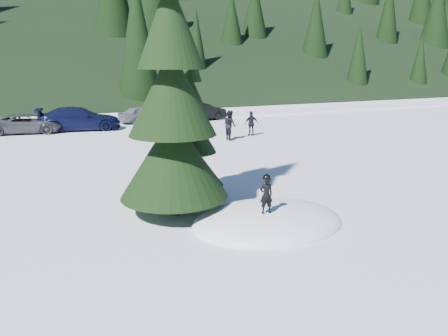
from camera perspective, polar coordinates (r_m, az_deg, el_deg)
name	(u,v)px	position (r m, az deg, el deg)	size (l,w,h in m)	color
ground	(268,223)	(12.62, 5.75, -7.15)	(200.00, 200.00, 0.00)	white
snow_mound	(268,223)	(12.62, 5.75, -7.15)	(4.48, 3.52, 0.96)	white
spruce_tall	(172,104)	(12.63, -6.80, 8.36)	(3.20, 3.20, 8.60)	black
spruce_short	(190,136)	(14.42, -4.47, 4.22)	(2.20, 2.20, 5.37)	black
child_skier	(266,195)	(11.84, 5.54, -3.52)	(0.37, 0.24, 1.02)	black
adult_0	(230,125)	(25.38, 0.78, 5.63)	(0.84, 0.65, 1.72)	black
adult_1	(251,124)	(26.83, 3.59, 5.82)	(0.88, 0.37, 1.50)	black
car_2	(27,124)	(30.41, -24.34, 5.31)	(2.03, 4.41, 1.23)	#44454A
car_3	(79,119)	(30.44, -18.38, 6.13)	(2.14, 5.27, 1.53)	black
car_4	(143,114)	(33.07, -10.50, 6.93)	(1.47, 3.66, 1.25)	gray
car_5	(201,112)	(33.67, -3.08, 7.37)	(1.45, 4.17, 1.37)	black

